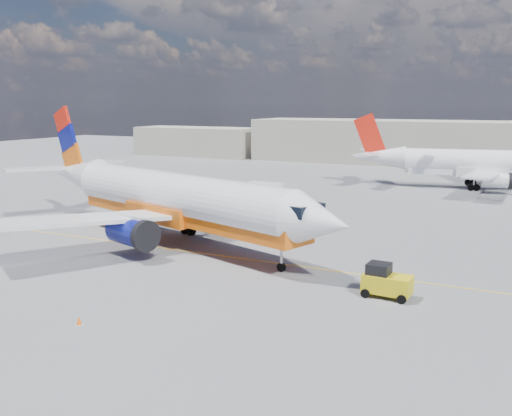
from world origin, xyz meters
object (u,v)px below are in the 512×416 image
at_px(second_jet, 481,164).
at_px(traffic_cone, 79,321).
at_px(main_jet, 170,198).
at_px(gse_tug, 386,281).

distance_m(second_jet, traffic_cone, 61.51).
xyz_separation_m(main_jet, second_jet, (20.35, 42.62, -0.40)).
height_order(gse_tug, traffic_cone, gse_tug).
distance_m(main_jet, traffic_cone, 18.38).
xyz_separation_m(second_jet, traffic_cone, (-14.51, -59.70, -3.07)).
relative_size(main_jet, gse_tug, 12.68).
relative_size(gse_tug, traffic_cone, 5.99).
bearing_deg(second_jet, main_jet, -125.88).
bearing_deg(second_jet, traffic_cone, -114.02).
bearing_deg(main_jet, traffic_cone, -53.09).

